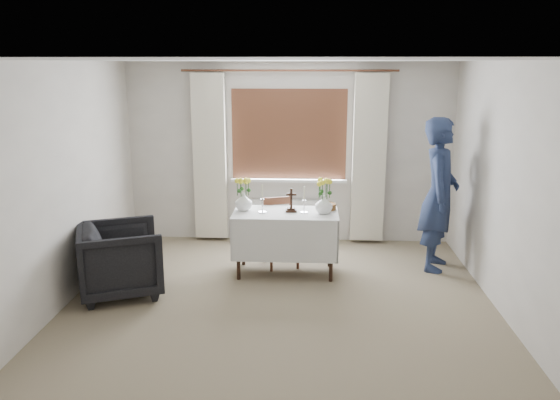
{
  "coord_description": "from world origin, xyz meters",
  "views": [
    {
      "loc": [
        0.3,
        -5.02,
        2.47
      ],
      "look_at": [
        -0.04,
        0.99,
        0.96
      ],
      "focal_mm": 35.0,
      "sensor_mm": 36.0,
      "label": 1
    }
  ],
  "objects_px": {
    "altar_table": "(286,243)",
    "armchair": "(121,259)",
    "flower_vase_right": "(324,204)",
    "wooden_chair": "(281,233)",
    "wooden_cross": "(291,200)",
    "flower_vase_left": "(244,201)",
    "person": "(439,195)"
  },
  "relations": [
    {
      "from": "altar_table",
      "to": "wooden_cross",
      "type": "relative_size",
      "value": 4.4
    },
    {
      "from": "person",
      "to": "wooden_cross",
      "type": "bearing_deg",
      "value": 115.48
    },
    {
      "from": "altar_table",
      "to": "wooden_cross",
      "type": "distance_m",
      "value": 0.53
    },
    {
      "from": "armchair",
      "to": "wooden_cross",
      "type": "xyz_separation_m",
      "value": [
        1.83,
        0.73,
        0.51
      ]
    },
    {
      "from": "flower_vase_left",
      "to": "armchair",
      "type": "bearing_deg",
      "value": -148.75
    },
    {
      "from": "flower_vase_right",
      "to": "wooden_chair",
      "type": "bearing_deg",
      "value": 152.29
    },
    {
      "from": "wooden_cross",
      "to": "armchair",
      "type": "bearing_deg",
      "value": -161.82
    },
    {
      "from": "armchair",
      "to": "person",
      "type": "height_order",
      "value": "person"
    },
    {
      "from": "armchair",
      "to": "wooden_cross",
      "type": "bearing_deg",
      "value": -90.21
    },
    {
      "from": "altar_table",
      "to": "flower_vase_right",
      "type": "height_order",
      "value": "flower_vase_right"
    },
    {
      "from": "armchair",
      "to": "flower_vase_right",
      "type": "distance_m",
      "value": 2.37
    },
    {
      "from": "flower_vase_left",
      "to": "wooden_cross",
      "type": "bearing_deg",
      "value": -3.3
    },
    {
      "from": "person",
      "to": "flower_vase_left",
      "type": "relative_size",
      "value": 8.6
    },
    {
      "from": "armchair",
      "to": "person",
      "type": "xyz_separation_m",
      "value": [
        3.61,
        0.99,
        0.54
      ]
    },
    {
      "from": "flower_vase_left",
      "to": "person",
      "type": "bearing_deg",
      "value": 5.57
    },
    {
      "from": "altar_table",
      "to": "armchair",
      "type": "height_order",
      "value": "armchair"
    },
    {
      "from": "person",
      "to": "armchair",
      "type": "bearing_deg",
      "value": 122.5
    },
    {
      "from": "wooden_chair",
      "to": "person",
      "type": "height_order",
      "value": "person"
    },
    {
      "from": "wooden_chair",
      "to": "flower_vase_right",
      "type": "xyz_separation_m",
      "value": [
        0.52,
        -0.27,
        0.44
      ]
    },
    {
      "from": "wooden_chair",
      "to": "flower_vase_right",
      "type": "height_order",
      "value": "flower_vase_right"
    },
    {
      "from": "wooden_cross",
      "to": "flower_vase_right",
      "type": "xyz_separation_m",
      "value": [
        0.38,
        -0.05,
        -0.03
      ]
    },
    {
      "from": "altar_table",
      "to": "flower_vase_left",
      "type": "distance_m",
      "value": 0.71
    },
    {
      "from": "altar_table",
      "to": "flower_vase_right",
      "type": "relative_size",
      "value": 5.72
    },
    {
      "from": "armchair",
      "to": "flower_vase_right",
      "type": "xyz_separation_m",
      "value": [
        2.22,
        0.68,
        0.48
      ]
    },
    {
      "from": "wooden_cross",
      "to": "flower_vase_left",
      "type": "distance_m",
      "value": 0.57
    },
    {
      "from": "person",
      "to": "flower_vase_right",
      "type": "height_order",
      "value": "person"
    },
    {
      "from": "wooden_chair",
      "to": "flower_vase_left",
      "type": "relative_size",
      "value": 3.94
    },
    {
      "from": "armchair",
      "to": "flower_vase_left",
      "type": "relative_size",
      "value": 3.98
    },
    {
      "from": "wooden_cross",
      "to": "flower_vase_left",
      "type": "relative_size",
      "value": 1.3
    },
    {
      "from": "wooden_chair",
      "to": "flower_vase_left",
      "type": "xyz_separation_m",
      "value": [
        -0.44,
        -0.19,
        0.44
      ]
    },
    {
      "from": "wooden_chair",
      "to": "flower_vase_right",
      "type": "relative_size",
      "value": 3.94
    },
    {
      "from": "altar_table",
      "to": "armchair",
      "type": "xyz_separation_m",
      "value": [
        -1.77,
        -0.7,
        0.01
      ]
    }
  ]
}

